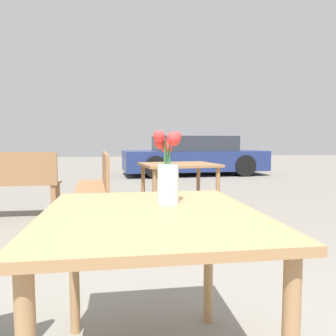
{
  "coord_description": "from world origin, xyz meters",
  "views": [
    {
      "loc": [
        -0.13,
        -1.24,
        0.98
      ],
      "look_at": [
        0.09,
        0.13,
        0.87
      ],
      "focal_mm": 35.0,
      "sensor_mm": 36.0,
      "label": 1
    }
  ],
  "objects": [
    {
      "name": "parked_car",
      "position": [
        2.14,
        8.15,
        0.55
      ],
      "size": [
        4.16,
        1.91,
        1.13
      ],
      "color": "navy",
      "rests_on": "ground_plane"
    },
    {
      "name": "flower_vase",
      "position": [
        0.09,
        0.14,
        0.84
      ],
      "size": [
        0.12,
        0.13,
        0.32
      ],
      "color": "silver",
      "rests_on": "table_front"
    },
    {
      "name": "bench_near",
      "position": [
        -0.34,
        2.7,
        0.45
      ],
      "size": [
        0.45,
        1.45,
        0.85
      ],
      "color": "#9E7047",
      "rests_on": "ground_plane"
    },
    {
      "name": "table_front",
      "position": [
        0.0,
        -0.0,
        0.62
      ],
      "size": [
        0.83,
        0.98,
        0.71
      ],
      "color": "tan",
      "rests_on": "ground_plane"
    },
    {
      "name": "table_back",
      "position": [
        0.63,
        2.69,
        0.61
      ],
      "size": [
        0.97,
        0.85,
        0.71
      ],
      "color": "#9E7047",
      "rests_on": "ground_plane"
    }
  ]
}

